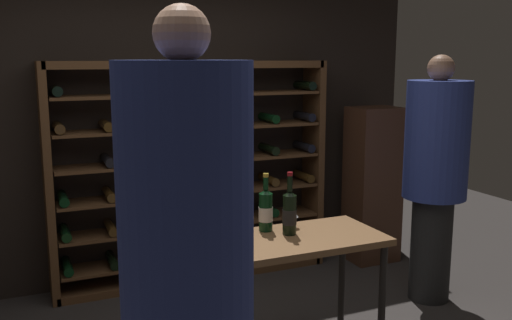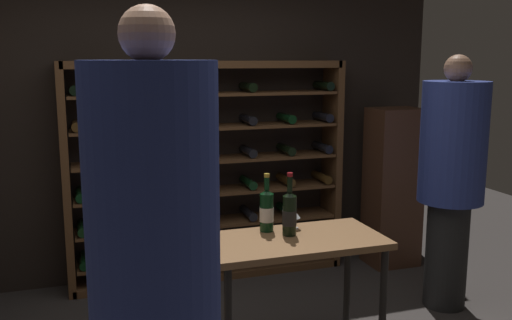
{
  "view_description": "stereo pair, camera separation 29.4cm",
  "coord_description": "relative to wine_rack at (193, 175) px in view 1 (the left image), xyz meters",
  "views": [
    {
      "loc": [
        -1.1,
        -2.76,
        1.87
      ],
      "look_at": [
        0.19,
        0.22,
        1.29
      ],
      "focal_mm": 39.53,
      "sensor_mm": 36.0,
      "label": 1
    },
    {
      "loc": [
        -0.83,
        -2.86,
        1.87
      ],
      "look_at": [
        0.19,
        0.22,
        1.29
      ],
      "focal_mm": 39.53,
      "sensor_mm": 36.0,
      "label": 2
    }
  ],
  "objects": [
    {
      "name": "back_wall",
      "position": [
        -0.26,
        0.21,
        0.4
      ],
      "size": [
        4.82,
        0.1,
        2.62
      ],
      "primitive_type": "cube",
      "color": "black",
      "rests_on": "ground"
    },
    {
      "name": "wine_rack",
      "position": [
        0.0,
        0.0,
        0.0
      ],
      "size": [
        2.36,
        0.32,
        1.86
      ],
      "color": "brown",
      "rests_on": "ground"
    },
    {
      "name": "tasting_table",
      "position": [
        0.12,
        -1.63,
        -0.18
      ],
      "size": [
        1.04,
        0.55,
        0.84
      ],
      "color": "brown",
      "rests_on": "ground"
    },
    {
      "name": "person_host_in_suit",
      "position": [
        -0.83,
        -2.62,
        0.23
      ],
      "size": [
        0.47,
        0.47,
        2.05
      ],
      "rotation": [
        0.0,
        0.0,
        2.91
      ],
      "color": "black",
      "rests_on": "ground"
    },
    {
      "name": "person_bystander_red_print",
      "position": [
        1.56,
        -1.15,
        0.14
      ],
      "size": [
        0.48,
        0.48,
        1.9
      ],
      "rotation": [
        0.0,
        0.0,
        -2.38
      ],
      "color": "black",
      "rests_on": "ground"
    },
    {
      "name": "display_cabinet",
      "position": [
        1.66,
        -0.22,
        -0.19
      ],
      "size": [
        0.44,
        0.36,
        1.44
      ],
      "primitive_type": "cube",
      "color": "#4C2D1E",
      "rests_on": "ground"
    },
    {
      "name": "wine_bottle_amber_reserve",
      "position": [
        0.11,
        -1.57,
        0.07
      ],
      "size": [
        0.09,
        0.09,
        0.38
      ],
      "color": "black",
      "rests_on": "tasting_table"
    },
    {
      "name": "wine_bottle_gold_foil",
      "position": [
        0.01,
        -1.45,
        0.06
      ],
      "size": [
        0.09,
        0.09,
        0.36
      ],
      "color": "black",
      "rests_on": "tasting_table"
    },
    {
      "name": "wine_glass_stemmed_left",
      "position": [
        0.18,
        -1.46,
        0.02
      ],
      "size": [
        0.09,
        0.09,
        0.13
      ],
      "color": "silver",
      "rests_on": "tasting_table"
    }
  ]
}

